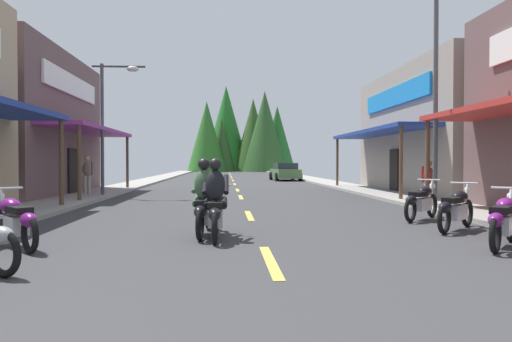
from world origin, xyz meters
The scene contains 17 objects.
ground centered at (0.00, 30.00, -0.05)m, with size 10.75×90.00×0.10m, color #38383A.
sidewalk_left centered at (-6.43, 30.00, 0.06)m, with size 2.10×90.00×0.12m, color #9E9991.
sidewalk_right centered at (6.43, 30.00, 0.06)m, with size 2.10×90.00×0.12m, color #9E9991.
centerline_dashes centered at (0.00, 35.03, 0.01)m, with size 0.16×67.58×0.01m.
storefront_right_far centered at (11.14, 23.27, 2.96)m, with size 9.19×11.70×5.92m.
streetlamp_left centered at (-5.41, 21.18, 3.70)m, with size 2.19×0.30×5.58m.
streetlamp_right centered at (5.45, 15.06, 4.35)m, with size 2.19×0.30×6.74m.
motorcycle_parked_right_1 centered at (4.18, 8.76, 0.49)m, with size 1.46×1.70×1.04m.
motorcycle_parked_right_2 centered at (4.35, 10.84, 0.49)m, with size 1.57×1.60×1.04m.
motorcycle_parked_right_3 centered at (4.38, 12.75, 0.49)m, with size 1.54×1.63×1.04m.
motorcycle_parked_left_2 centered at (-4.31, 9.25, 0.49)m, with size 1.46×1.70×1.04m.
rider_cruising_lead centered at (-0.86, 10.06, 0.66)m, with size 0.60×2.14×1.57m.
rider_cruising_trailing centered at (-1.10, 10.49, 0.66)m, with size 0.60×2.14×1.57m.
pedestrian_by_shop centered at (-6.65, 22.02, 1.03)m, with size 0.47×0.42×1.76m.
pedestrian_browsing centered at (5.95, 15.94, 0.89)m, with size 0.40×0.51×1.56m.
parked_car_curbside centered at (4.18, 38.97, 0.69)m, with size 2.27×4.40×1.40m.
treeline_backdrop centered at (2.07, 75.84, 5.89)m, with size 16.60×12.00×13.69m.
Camera 1 is at (-0.69, 0.66, 1.50)m, focal length 33.87 mm.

